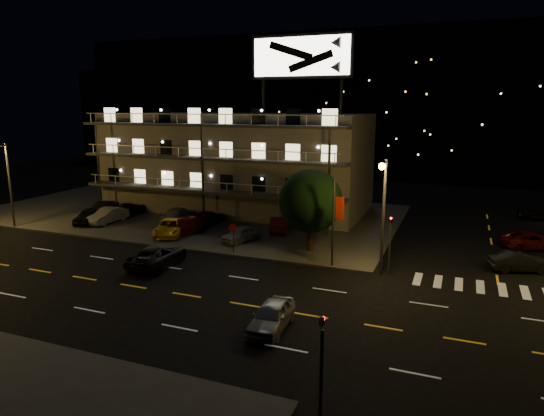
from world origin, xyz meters
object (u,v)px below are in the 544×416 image
at_px(lot_car_2, 170,227).
at_px(road_car_west, 158,256).
at_px(lot_car_7, 179,215).
at_px(side_car_0, 520,262).
at_px(lot_car_4, 241,234).
at_px(tree, 310,203).
at_px(road_car_east, 271,316).

bearing_deg(lot_car_2, road_car_west, -84.16).
height_order(lot_car_7, road_car_west, lot_car_7).
height_order(lot_car_7, side_car_0, lot_car_7).
bearing_deg(lot_car_4, road_car_west, -92.12).
relative_size(tree, side_car_0, 1.55).
distance_m(tree, road_car_east, 14.17).
distance_m(lot_car_2, side_car_0, 28.02).
height_order(road_car_east, road_car_west, road_car_west).
bearing_deg(tree, road_car_west, -141.88).
xyz_separation_m(road_car_east, road_car_west, (-11.42, 6.35, 0.04)).
relative_size(lot_car_4, lot_car_7, 0.74).
relative_size(lot_car_2, lot_car_4, 1.33).
height_order(lot_car_4, lot_car_7, lot_car_7).
xyz_separation_m(lot_car_4, road_car_east, (8.31, -13.85, -0.07)).
height_order(tree, road_car_east, tree).
distance_m(lot_car_4, side_car_0, 21.30).
distance_m(tree, lot_car_7, 15.63).
bearing_deg(lot_car_4, tree, 18.21).
relative_size(lot_car_2, side_car_0, 1.20).
relative_size(side_car_0, road_car_west, 0.77).
height_order(lot_car_4, road_car_west, road_car_west).
bearing_deg(lot_car_4, road_car_east, -38.60).
distance_m(lot_car_7, road_car_west, 12.70).
bearing_deg(side_car_0, lot_car_4, 74.46).
relative_size(tree, lot_car_4, 1.73).
height_order(lot_car_4, side_car_0, lot_car_4).
xyz_separation_m(side_car_0, road_car_east, (-12.97, -14.76, 0.03)).
xyz_separation_m(lot_car_2, road_car_east, (15.02, -13.44, -0.13)).
relative_size(lot_car_4, road_car_west, 0.69).
distance_m(side_car_0, road_car_east, 19.65).
distance_m(tree, side_car_0, 15.55).
bearing_deg(lot_car_7, lot_car_4, 149.12).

